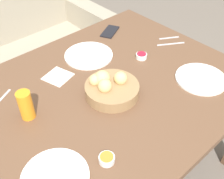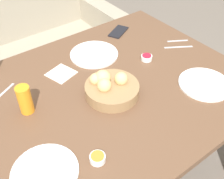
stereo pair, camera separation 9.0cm
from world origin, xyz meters
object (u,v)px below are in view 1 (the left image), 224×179
couch (18,61)px  fork_silver (0,101)px  spoon_coffee (169,38)px  plate_far_center (89,55)px  knife_silver (171,44)px  juice_glass (26,105)px  jam_bowl_berry (141,56)px  napkin (58,77)px  cell_phone (110,32)px  bread_basket (111,88)px  jam_bowl_honey (107,159)px  plate_near_left (55,177)px  plate_near_right (201,79)px

couch → fork_silver: size_ratio=9.30×
fork_silver → spoon_coffee: bearing=-9.6°
plate_far_center → spoon_coffee: 0.51m
couch → knife_silver: bearing=-62.5°
juice_glass → jam_bowl_berry: size_ratio=2.21×
napkin → cell_phone: bearing=17.6°
juice_glass → couch: bearing=69.1°
bread_basket → napkin: 0.30m
jam_bowl_berry → fork_silver: bearing=164.6°
jam_bowl_berry → jam_bowl_honey: 0.69m
bread_basket → spoon_coffee: size_ratio=2.23×
plate_near_left → fork_silver: (0.03, 0.50, -0.00)m
plate_near_left → plate_near_right: size_ratio=0.96×
fork_silver → plate_far_center: bearing=0.9°
napkin → jam_bowl_berry: bearing=-21.3°
plate_near_right → knife_silver: (0.15, 0.31, -0.00)m
juice_glass → napkin: juice_glass is taller
plate_far_center → knife_silver: plate_far_center is taller
napkin → plate_far_center: bearing=9.9°
bread_basket → juice_glass: 0.38m
plate_near_left → fork_silver: bearing=86.5°
bread_basket → knife_silver: bearing=8.8°
juice_glass → spoon_coffee: size_ratio=1.18×
couch → napkin: (-0.13, -0.84, 0.41)m
plate_near_right → spoon_coffee: bearing=61.5°
plate_far_center → fork_silver: plate_far_center is taller
bread_basket → fork_silver: bearing=143.2°
knife_silver → napkin: size_ratio=0.97×
spoon_coffee → couch: bearing=120.7°
napkin → cell_phone: cell_phone is taller
jam_bowl_honey → spoon_coffee: size_ratio=0.54×
couch → spoon_coffee: couch is taller
plate_near_left → spoon_coffee: (1.04, 0.33, -0.00)m
plate_near_right → plate_far_center: (-0.29, 0.54, 0.00)m
couch → spoon_coffee: size_ratio=12.39×
plate_far_center → fork_silver: bearing=-179.1°
spoon_coffee → plate_near_right: bearing=-118.5°
plate_near_left → napkin: (0.33, 0.47, -0.00)m
bread_basket → plate_near_left: size_ratio=1.04×
spoon_coffee → juice_glass: bearing=-179.7°
knife_silver → cell_phone: bearing=116.4°
plate_near_left → plate_near_right: 0.85m
jam_bowl_berry → spoon_coffee: 0.28m
jam_bowl_berry → couch: bearing=106.7°
bread_basket → jam_bowl_honey: size_ratio=4.16×
bread_basket → plate_far_center: (0.12, 0.32, -0.03)m
knife_silver → napkin: 0.69m
bread_basket → spoon_coffee: bearing=12.7°
plate_near_left → jam_bowl_berry: size_ratio=4.01×
bread_basket → juice_glass: juice_glass is taller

